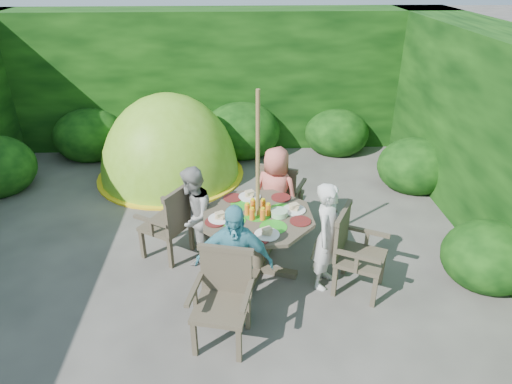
{
  "coord_description": "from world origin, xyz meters",
  "views": [
    {
      "loc": [
        0.49,
        -4.72,
        3.38
      ],
      "look_at": [
        0.72,
        0.09,
        0.85
      ],
      "focal_mm": 32.0,
      "sensor_mm": 36.0,
      "label": 1
    }
  ],
  "objects_px": {
    "parasol_pole": "(258,189)",
    "dome_tent": "(171,175)",
    "patio_table": "(258,224)",
    "garden_chair_left": "(171,221)",
    "garden_chair_front": "(223,296)",
    "child_front": "(234,264)",
    "child_right": "(328,236)",
    "child_left": "(193,216)",
    "child_back": "(276,194)",
    "garden_chair_back": "(281,193)",
    "garden_chair_right": "(354,251)"
  },
  "relations": [
    {
      "from": "child_right",
      "to": "child_back",
      "type": "height_order",
      "value": "child_right"
    },
    {
      "from": "garden_chair_left",
      "to": "garden_chair_back",
      "type": "xyz_separation_m",
      "value": [
        1.41,
        0.68,
        -0.01
      ]
    },
    {
      "from": "garden_chair_left",
      "to": "child_right",
      "type": "relative_size",
      "value": 0.73
    },
    {
      "from": "patio_table",
      "to": "garden_chair_back",
      "type": "relative_size",
      "value": 1.87
    },
    {
      "from": "parasol_pole",
      "to": "garden_chair_back",
      "type": "relative_size",
      "value": 2.43
    },
    {
      "from": "garden_chair_left",
      "to": "child_front",
      "type": "relative_size",
      "value": 0.7
    },
    {
      "from": "garden_chair_back",
      "to": "child_right",
      "type": "height_order",
      "value": "child_right"
    },
    {
      "from": "parasol_pole",
      "to": "dome_tent",
      "type": "bearing_deg",
      "value": 116.56
    },
    {
      "from": "child_right",
      "to": "child_front",
      "type": "xyz_separation_m",
      "value": [
        -1.02,
        -0.48,
        0.03
      ]
    },
    {
      "from": "patio_table",
      "to": "garden_chair_right",
      "type": "bearing_deg",
      "value": -19.26
    },
    {
      "from": "garden_chair_left",
      "to": "parasol_pole",
      "type": "bearing_deg",
      "value": 102.07
    },
    {
      "from": "garden_chair_right",
      "to": "child_right",
      "type": "bearing_deg",
      "value": 99.2
    },
    {
      "from": "child_left",
      "to": "child_front",
      "type": "distance_m",
      "value": 1.13
    },
    {
      "from": "child_front",
      "to": "dome_tent",
      "type": "height_order",
      "value": "dome_tent"
    },
    {
      "from": "patio_table",
      "to": "child_left",
      "type": "xyz_separation_m",
      "value": [
        -0.76,
        0.27,
        -0.03
      ]
    },
    {
      "from": "garden_chair_left",
      "to": "child_front",
      "type": "bearing_deg",
      "value": 65.74
    },
    {
      "from": "parasol_pole",
      "to": "garden_chair_front",
      "type": "distance_m",
      "value": 1.26
    },
    {
      "from": "patio_table",
      "to": "garden_chair_left",
      "type": "relative_size",
      "value": 1.82
    },
    {
      "from": "patio_table",
      "to": "child_right",
      "type": "height_order",
      "value": "child_right"
    },
    {
      "from": "child_right",
      "to": "child_front",
      "type": "relative_size",
      "value": 0.96
    },
    {
      "from": "garden_chair_back",
      "to": "child_back",
      "type": "relative_size",
      "value": 0.72
    },
    {
      "from": "patio_table",
      "to": "garden_chair_front",
      "type": "bearing_deg",
      "value": -110.48
    },
    {
      "from": "garden_chair_front",
      "to": "child_front",
      "type": "bearing_deg",
      "value": 81.45
    },
    {
      "from": "child_right",
      "to": "dome_tent",
      "type": "distance_m",
      "value": 3.69
    },
    {
      "from": "child_right",
      "to": "child_left",
      "type": "bearing_deg",
      "value": 100.71
    },
    {
      "from": "child_back",
      "to": "garden_chair_back",
      "type": "bearing_deg",
      "value": -78.58
    },
    {
      "from": "parasol_pole",
      "to": "garden_chair_front",
      "type": "height_order",
      "value": "parasol_pole"
    },
    {
      "from": "garden_chair_front",
      "to": "dome_tent",
      "type": "xyz_separation_m",
      "value": [
        -0.97,
        3.73,
        -0.49
      ]
    },
    {
      "from": "child_front",
      "to": "garden_chair_front",
      "type": "bearing_deg",
      "value": -106.41
    },
    {
      "from": "child_left",
      "to": "dome_tent",
      "type": "distance_m",
      "value": 2.57
    },
    {
      "from": "garden_chair_left",
      "to": "garden_chair_front",
      "type": "relative_size",
      "value": 1.01
    },
    {
      "from": "patio_table",
      "to": "child_front",
      "type": "bearing_deg",
      "value": -110.07
    },
    {
      "from": "patio_table",
      "to": "garden_chair_front",
      "type": "relative_size",
      "value": 1.84
    },
    {
      "from": "child_back",
      "to": "patio_table",
      "type": "bearing_deg",
      "value": 100.69
    },
    {
      "from": "parasol_pole",
      "to": "garden_chair_front",
      "type": "bearing_deg",
      "value": -110.25
    },
    {
      "from": "child_front",
      "to": "child_left",
      "type": "bearing_deg",
      "value": 120.41
    },
    {
      "from": "child_right",
      "to": "child_left",
      "type": "height_order",
      "value": "child_right"
    },
    {
      "from": "garden_chair_left",
      "to": "dome_tent",
      "type": "bearing_deg",
      "value": -141.53
    },
    {
      "from": "parasol_pole",
      "to": "garden_chair_right",
      "type": "height_order",
      "value": "parasol_pole"
    },
    {
      "from": "child_front",
      "to": "dome_tent",
      "type": "xyz_separation_m",
      "value": [
        -1.08,
        3.45,
        -0.66
      ]
    },
    {
      "from": "garden_chair_back",
      "to": "dome_tent",
      "type": "relative_size",
      "value": 0.31
    },
    {
      "from": "patio_table",
      "to": "dome_tent",
      "type": "bearing_deg",
      "value": 116.63
    },
    {
      "from": "garden_chair_back",
      "to": "child_right",
      "type": "relative_size",
      "value": 0.71
    },
    {
      "from": "patio_table",
      "to": "garden_chair_front",
      "type": "xyz_separation_m",
      "value": [
        -0.38,
        -1.03,
        -0.16
      ]
    },
    {
      "from": "patio_table",
      "to": "child_left",
      "type": "bearing_deg",
      "value": 160.32
    },
    {
      "from": "child_right",
      "to": "parasol_pole",
      "type": "bearing_deg",
      "value": 100.71
    },
    {
      "from": "child_left",
      "to": "child_front",
      "type": "relative_size",
      "value": 0.93
    },
    {
      "from": "garden_chair_front",
      "to": "child_front",
      "type": "height_order",
      "value": "child_front"
    },
    {
      "from": "parasol_pole",
      "to": "garden_chair_right",
      "type": "xyz_separation_m",
      "value": [
        1.04,
        -0.36,
        -0.6
      ]
    },
    {
      "from": "garden_chair_back",
      "to": "garden_chair_front",
      "type": "xyz_separation_m",
      "value": [
        -0.75,
        -2.07,
        0.01
      ]
    }
  ]
}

